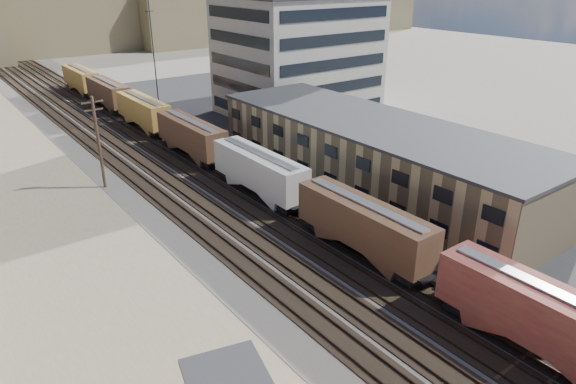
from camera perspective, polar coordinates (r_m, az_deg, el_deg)
ground at (r=33.80m, az=22.20°, el=-18.72°), size 300.00×300.00×0.00m
ballast_bed at (r=68.88m, az=-15.09°, el=4.27°), size 18.00×200.00×0.06m
asphalt_lot at (r=68.21m, az=7.37°, el=4.70°), size 26.00×120.00×0.04m
rail_tracks at (r=68.67m, az=-15.52°, el=4.24°), size 11.40×200.00×0.24m
freight_train at (r=59.03m, az=-7.35°, el=4.55°), size 3.00×119.74×4.46m
warehouse at (r=55.67m, az=9.43°, el=4.18°), size 12.40×40.40×7.25m
office_tower at (r=84.54m, az=1.07°, el=14.98°), size 22.60×18.60×18.45m
utility_pole_north at (r=57.50m, az=-20.33°, el=5.37°), size 2.20×0.32×10.00m
radio_mast at (r=77.91m, az=-14.58°, el=13.43°), size 1.20×0.16×18.00m
parked_car_red at (r=51.19m, az=26.61°, el=-3.52°), size 2.86×4.25×1.34m
parked_car_blue at (r=77.80m, az=4.02°, el=7.84°), size 6.16×6.49×1.71m
parked_car_far at (r=91.23m, az=0.99°, el=10.19°), size 3.11×4.97×1.58m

